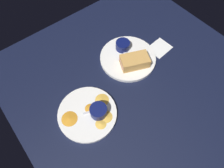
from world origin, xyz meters
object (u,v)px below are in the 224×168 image
ramekin_dark_sauce (123,45)px  ramekin_light_gravy (98,111)px  plate_sandwich_main (128,58)px  sandwich_half_near (135,61)px  plate_chips_companion (87,113)px  spoon_by_dark_ramekin (127,56)px  spoon_by_gravy_ramekin (99,109)px

ramekin_dark_sauce → ramekin_light_gravy: (30.20, 20.39, 0.13)cm
ramekin_light_gravy → ramekin_dark_sauce: bearing=-146.0°
plate_sandwich_main → sandwich_half_near: (0.53, 5.17, 3.20)cm
sandwich_half_near → ramekin_dark_sauce: (-2.10, -11.11, -0.23)cm
sandwich_half_near → ramekin_dark_sauce: bearing=-100.7°
plate_sandwich_main → plate_chips_companion: (32.34, 11.36, 0.00)cm
ramekin_dark_sauce → plate_chips_companion: size_ratio=0.28×
plate_chips_companion → sandwich_half_near: bearing=-169.0°
plate_sandwich_main → ramekin_light_gravy: (28.63, 14.45, 3.10)cm
sandwich_half_near → plate_chips_companion: size_ratio=0.61×
plate_sandwich_main → ramekin_light_gravy: ramekin_light_gravy is taller
sandwich_half_near → plate_sandwich_main: bearing=-95.8°
plate_sandwich_main → plate_chips_companion: 34.27cm
spoon_by_dark_ramekin → plate_chips_companion: spoon_by_dark_ramekin is taller
spoon_by_dark_ramekin → ramekin_light_gravy: ramekin_light_gravy is taller
plate_sandwich_main → spoon_by_gravy_ramekin: 30.45cm
plate_sandwich_main → ramekin_light_gravy: bearing=26.8°
plate_chips_companion → spoon_by_gravy_ramekin: size_ratio=2.52×
sandwich_half_near → plate_chips_companion: 32.56cm
ramekin_dark_sauce → plate_sandwich_main: bearing=75.2°
ramekin_dark_sauce → ramekin_light_gravy: ramekin_light_gravy is taller
spoon_by_gravy_ramekin → ramekin_dark_sauce: bearing=-146.8°
plate_sandwich_main → spoon_by_gravy_ramekin: (27.48, 13.06, 1.16)cm
plate_sandwich_main → ramekin_light_gravy: 32.22cm
ramekin_dark_sauce → ramekin_light_gravy: size_ratio=0.99×
spoon_by_dark_ramekin → ramekin_dark_sauce: bearing=-109.6°
plate_sandwich_main → spoon_by_gravy_ramekin: bearing=25.4°
sandwich_half_near → spoon_by_gravy_ramekin: 28.16cm
plate_chips_companion → ramekin_light_gravy: bearing=140.2°
ramekin_dark_sauce → spoon_by_dark_ramekin: (1.87, 5.25, -1.80)cm
plate_sandwich_main → plate_chips_companion: size_ratio=1.11×
plate_sandwich_main → spoon_by_gravy_ramekin: size_ratio=2.79×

